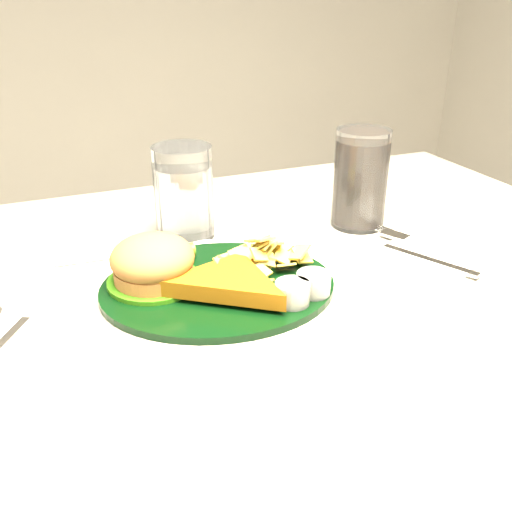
{
  "coord_description": "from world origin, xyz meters",
  "views": [
    {
      "loc": [
        -0.18,
        -0.55,
        1.07
      ],
      "look_at": [
        0.04,
        -0.03,
        0.8
      ],
      "focal_mm": 40.0,
      "sensor_mm": 36.0,
      "label": 1
    }
  ],
  "objects_px": {
    "water_glass": "(184,193)",
    "cola_glass": "(360,179)",
    "dinner_plate": "(218,266)",
    "fork_napkin": "(425,257)"
  },
  "relations": [
    {
      "from": "water_glass",
      "to": "cola_glass",
      "type": "height_order",
      "value": "cola_glass"
    },
    {
      "from": "cola_glass",
      "to": "dinner_plate",
      "type": "bearing_deg",
      "value": -156.89
    },
    {
      "from": "dinner_plate",
      "to": "water_glass",
      "type": "distance_m",
      "value": 0.17
    },
    {
      "from": "dinner_plate",
      "to": "water_glass",
      "type": "bearing_deg",
      "value": 97.53
    },
    {
      "from": "water_glass",
      "to": "cola_glass",
      "type": "distance_m",
      "value": 0.25
    },
    {
      "from": "dinner_plate",
      "to": "fork_napkin",
      "type": "bearing_deg",
      "value": 4.4
    },
    {
      "from": "water_glass",
      "to": "dinner_plate",
      "type": "bearing_deg",
      "value": -93.3
    },
    {
      "from": "dinner_plate",
      "to": "water_glass",
      "type": "xyz_separation_m",
      "value": [
        0.01,
        0.17,
        0.03
      ]
    },
    {
      "from": "water_glass",
      "to": "fork_napkin",
      "type": "bearing_deg",
      "value": -37.16
    },
    {
      "from": "fork_napkin",
      "to": "dinner_plate",
      "type": "bearing_deg",
      "value": 147.93
    }
  ]
}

